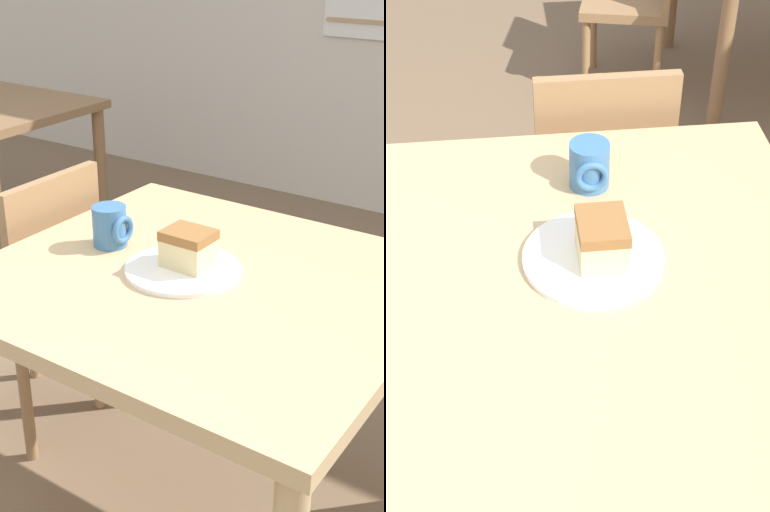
# 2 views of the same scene
# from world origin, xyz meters

# --- Properties ---
(dining_table_near) EXTENTS (0.99, 0.90, 0.76)m
(dining_table_near) POSITION_xyz_m (0.11, 0.48, 0.66)
(dining_table_near) COLOR tan
(dining_table_near) RESTS_ON ground_plane
(chair_near_window) EXTENTS (0.38, 0.38, 0.87)m
(chair_near_window) POSITION_xyz_m (-0.56, 0.57, 0.46)
(chair_near_window) COLOR #9E754C
(chair_near_window) RESTS_ON ground_plane
(plate) EXTENTS (0.27, 0.27, 0.01)m
(plate) POSITION_xyz_m (0.06, 0.47, 0.77)
(plate) COLOR white
(plate) RESTS_ON dining_table_near
(cake_slice) EXTENTS (0.11, 0.09, 0.09)m
(cake_slice) POSITION_xyz_m (0.07, 0.48, 0.82)
(cake_slice) COLOR beige
(cake_slice) RESTS_ON plate
(coffee_mug) EXTENTS (0.09, 0.09, 0.10)m
(coffee_mug) POSITION_xyz_m (-0.17, 0.49, 0.82)
(coffee_mug) COLOR teal
(coffee_mug) RESTS_ON dining_table_near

